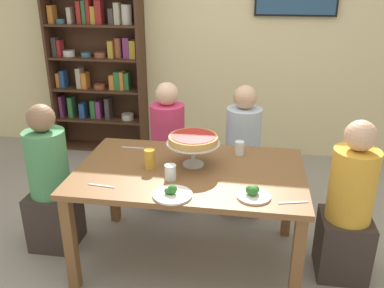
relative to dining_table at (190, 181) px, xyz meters
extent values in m
plane|color=gray|center=(0.00, 0.00, -0.65)|extent=(12.00, 12.00, 0.00)
cube|color=beige|center=(0.00, 2.20, 0.75)|extent=(8.00, 0.12, 2.80)
cube|color=brown|center=(0.00, 0.00, 0.07)|extent=(1.57, 0.98, 0.04)
cube|color=brown|center=(-0.72, -0.43, -0.30)|extent=(0.07, 0.07, 0.70)
cube|color=brown|center=(0.72, -0.43, -0.30)|extent=(0.07, 0.07, 0.70)
cube|color=brown|center=(-0.72, 0.43, -0.30)|extent=(0.07, 0.07, 0.70)
cube|color=brown|center=(0.72, 0.43, -0.30)|extent=(0.07, 0.07, 0.70)
cube|color=#422819|center=(-1.94, 1.98, 0.45)|extent=(0.03, 0.30, 2.20)
cube|color=#422819|center=(-0.87, 1.98, 0.45)|extent=(0.03, 0.30, 2.20)
cube|color=#422819|center=(-1.41, 2.12, 0.45)|extent=(1.10, 0.02, 2.20)
cube|color=#422819|center=(-1.41, 1.98, -0.64)|extent=(1.04, 0.28, 0.02)
cube|color=#422819|center=(-1.41, 1.98, -0.27)|extent=(1.04, 0.28, 0.02)
cube|color=#422819|center=(-1.41, 1.98, 0.09)|extent=(1.04, 0.28, 0.02)
cube|color=#422819|center=(-1.41, 1.98, 0.46)|extent=(1.04, 0.28, 0.02)
cube|color=#422819|center=(-1.41, 1.98, 0.83)|extent=(1.04, 0.28, 0.02)
cube|color=#7A3370|center=(-1.89, 1.98, -0.13)|extent=(0.04, 0.12, 0.26)
cube|color=#2D6B38|center=(-1.77, 1.98, -0.14)|extent=(0.05, 0.13, 0.25)
cube|color=navy|center=(-1.63, 1.98, -0.17)|extent=(0.06, 0.13, 0.18)
cube|color=#2D6B38|center=(-1.49, 1.98, -0.15)|extent=(0.06, 0.12, 0.22)
cube|color=#7A3370|center=(-1.43, 1.98, -0.16)|extent=(0.05, 0.10, 0.21)
cube|color=#3D3838|center=(-1.31, 1.98, -0.13)|extent=(0.05, 0.13, 0.25)
cylinder|color=beige|center=(-1.07, 1.98, -0.23)|extent=(0.14, 0.14, 0.07)
cube|color=orange|center=(-1.89, 1.98, 0.19)|extent=(0.04, 0.13, 0.17)
cube|color=navy|center=(-1.83, 1.98, 0.21)|extent=(0.05, 0.13, 0.20)
cube|color=#B2A88E|center=(-1.63, 1.98, 0.22)|extent=(0.06, 0.13, 0.24)
cube|color=orange|center=(-1.56, 1.98, 0.20)|extent=(0.06, 0.13, 0.18)
cylinder|color=brown|center=(-1.40, 1.98, 0.13)|extent=(0.13, 0.13, 0.05)
cube|color=orange|center=(-1.23, 1.98, 0.19)|extent=(0.06, 0.13, 0.17)
cube|color=#2D6B38|center=(-1.16, 1.98, 0.21)|extent=(0.06, 0.13, 0.21)
cube|color=orange|center=(-1.11, 1.98, 0.21)|extent=(0.04, 0.13, 0.21)
cube|color=#2D6B38|center=(-1.05, 1.98, 0.20)|extent=(0.06, 0.11, 0.20)
cube|color=#3D3838|center=(-1.88, 1.98, 0.58)|extent=(0.05, 0.13, 0.21)
cube|color=maroon|center=(-1.83, 1.98, 0.56)|extent=(0.04, 0.11, 0.18)
cylinder|color=silver|center=(-1.73, 1.98, 0.51)|extent=(0.14, 0.14, 0.07)
cylinder|color=#3D7084|center=(-1.53, 1.98, 0.50)|extent=(0.11, 0.11, 0.05)
cylinder|color=brown|center=(-1.36, 1.98, 0.50)|extent=(0.13, 0.13, 0.06)
cube|color=#B7932D|center=(-1.21, 1.98, 0.57)|extent=(0.06, 0.13, 0.19)
cylinder|color=brown|center=(-1.14, 1.98, 0.58)|extent=(0.08, 0.08, 0.22)
cube|color=#7A3370|center=(-1.03, 1.98, 0.58)|extent=(0.07, 0.11, 0.23)
cube|color=#B7932D|center=(-0.96, 1.98, 0.57)|extent=(0.07, 0.13, 0.20)
cube|color=orange|center=(-1.88, 1.98, 0.93)|extent=(0.06, 0.13, 0.19)
cylinder|color=#3D7084|center=(-1.79, 1.98, 0.86)|extent=(0.11, 0.11, 0.05)
cube|color=#B2A88E|center=(-1.66, 1.98, 0.93)|extent=(0.05, 0.13, 0.17)
cube|color=maroon|center=(-1.55, 1.98, 0.96)|extent=(0.05, 0.13, 0.24)
cube|color=#2D6B38|center=(-1.49, 1.98, 0.96)|extent=(0.04, 0.12, 0.25)
cube|color=maroon|center=(-1.44, 1.98, 0.97)|extent=(0.04, 0.11, 0.26)
cube|color=#B7932D|center=(-1.39, 1.98, 0.93)|extent=(0.05, 0.10, 0.19)
cube|color=maroon|center=(-1.32, 1.98, 0.96)|extent=(0.07, 0.13, 0.25)
cube|color=#3D3838|center=(-1.18, 1.98, 0.92)|extent=(0.06, 0.13, 0.17)
cube|color=#B2A88E|center=(-1.11, 1.98, 0.95)|extent=(0.06, 0.13, 0.23)
cylinder|color=beige|center=(-1.02, 1.98, 0.94)|extent=(0.12, 0.12, 0.21)
cube|color=#382D28|center=(-0.33, 0.81, -0.43)|extent=(0.34, 0.34, 0.45)
cylinder|color=#D63866|center=(-0.33, 0.81, 0.05)|extent=(0.30, 0.30, 0.50)
sphere|color=beige|center=(-0.33, 0.81, 0.40)|extent=(0.20, 0.20, 0.20)
cube|color=#382D28|center=(-1.07, 0.03, -0.43)|extent=(0.34, 0.34, 0.45)
cylinder|color=#4C935B|center=(-1.07, 0.03, 0.05)|extent=(0.30, 0.30, 0.50)
sphere|color=#846047|center=(-1.07, 0.03, 0.40)|extent=(0.20, 0.20, 0.20)
cube|color=#382D28|center=(0.34, 0.80, -0.43)|extent=(0.34, 0.34, 0.45)
cylinder|color=silver|center=(0.34, 0.80, 0.05)|extent=(0.30, 0.30, 0.50)
sphere|color=tan|center=(0.34, 0.80, 0.40)|extent=(0.20, 0.20, 0.20)
cube|color=#382D28|center=(1.08, 0.01, -0.43)|extent=(0.34, 0.34, 0.45)
cylinder|color=gold|center=(1.08, 0.01, 0.05)|extent=(0.30, 0.30, 0.50)
sphere|color=tan|center=(1.08, 0.01, 0.40)|extent=(0.20, 0.20, 0.20)
cylinder|color=silver|center=(0.01, 0.08, 0.09)|extent=(0.15, 0.15, 0.01)
cylinder|color=silver|center=(0.01, 0.08, 0.18)|extent=(0.03, 0.03, 0.15)
cylinder|color=silver|center=(0.01, 0.08, 0.25)|extent=(0.37, 0.37, 0.01)
cylinder|color=tan|center=(0.01, 0.08, 0.28)|extent=(0.34, 0.34, 0.05)
cylinder|color=maroon|center=(0.01, 0.08, 0.31)|extent=(0.31, 0.31, 0.00)
cylinder|color=white|center=(-0.04, -0.38, 0.09)|extent=(0.24, 0.24, 0.01)
sphere|color=#2D7028|center=(-0.05, -0.38, 0.13)|extent=(0.06, 0.06, 0.06)
sphere|color=#2D7028|center=(-0.06, -0.39, 0.12)|extent=(0.04, 0.04, 0.04)
sphere|color=#2D7028|center=(-0.08, -0.38, 0.12)|extent=(0.04, 0.04, 0.04)
cylinder|color=white|center=(0.44, -0.32, 0.09)|extent=(0.21, 0.21, 0.01)
sphere|color=#2D7028|center=(0.44, -0.32, 0.13)|extent=(0.06, 0.06, 0.06)
sphere|color=#2D7028|center=(0.44, -0.32, 0.13)|extent=(0.05, 0.05, 0.05)
sphere|color=#2D7028|center=(0.45, -0.30, 0.13)|extent=(0.05, 0.05, 0.05)
sphere|color=#2D7028|center=(0.42, -0.31, 0.13)|extent=(0.06, 0.06, 0.06)
cylinder|color=white|center=(-0.10, 0.40, 0.09)|extent=(0.24, 0.24, 0.01)
sphere|color=#2D7028|center=(-0.08, 0.35, 0.13)|extent=(0.06, 0.06, 0.06)
sphere|color=#2D7028|center=(-0.06, 0.44, 0.13)|extent=(0.06, 0.06, 0.06)
sphere|color=#2D7028|center=(-0.14, 0.44, 0.12)|extent=(0.04, 0.04, 0.04)
sphere|color=#2D7028|center=(-0.09, 0.41, 0.13)|extent=(0.05, 0.05, 0.05)
cylinder|color=gold|center=(-0.28, -0.02, 0.16)|extent=(0.07, 0.07, 0.14)
cylinder|color=white|center=(0.32, 0.32, 0.14)|extent=(0.07, 0.07, 0.10)
cylinder|color=white|center=(-0.10, -0.17, 0.14)|extent=(0.08, 0.08, 0.10)
cube|color=silver|center=(-0.52, -0.33, 0.09)|extent=(0.18, 0.04, 0.00)
cube|color=silver|center=(0.67, -0.35, 0.09)|extent=(0.18, 0.06, 0.00)
cube|color=silver|center=(-0.50, 0.31, 0.09)|extent=(0.18, 0.02, 0.00)
camera|label=1|loc=(0.41, -2.52, 1.32)|focal=38.43mm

